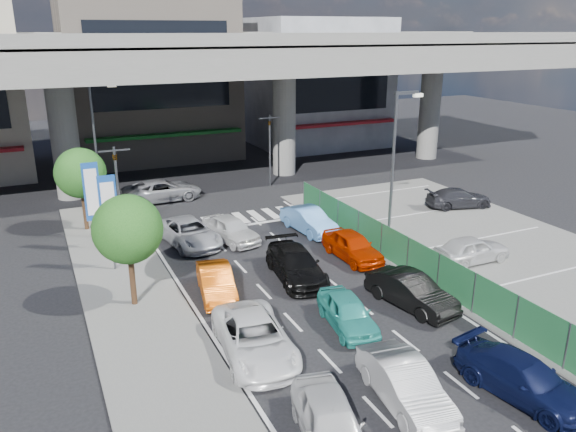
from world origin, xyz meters
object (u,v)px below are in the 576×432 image
traffic_light_right (270,133)px  street_lamp_right (396,154)px  taxi_teal_mid (348,312)px  sedan_white_front_mid (231,229)px  traffic_light_left (116,170)px  street_lamp_left (98,136)px  van_white_back_left (330,422)px  parked_sedan_dgrey (459,198)px  tree_near (128,230)px  kei_truck_front_right (309,220)px  hatch_white_back_mid (405,384)px  taxi_orange_left (216,282)px  wagon_silver_front_left (189,233)px  minivan_navy_back (523,378)px  tree_far (80,173)px  sedan_white_mid_left (255,338)px  signboard_far (92,194)px  hatch_black_mid_right (411,291)px  taxi_orange_right (352,246)px  signboard_near (109,210)px  crossing_wagon_silver (162,190)px  sedan_black_mid (296,264)px  parked_sedan_white (472,249)px  traffic_cone (421,256)px

traffic_light_right → street_lamp_right: (1.67, -13.00, 0.83)m
taxi_teal_mid → street_lamp_right: bearing=54.1°
sedan_white_front_mid → taxi_teal_mid: bearing=-98.8°
traffic_light_left → street_lamp_left: bearing=91.2°
traffic_light_left → traffic_light_right: same height
van_white_back_left → parked_sedan_dgrey: van_white_back_left is taller
tree_near → kei_truck_front_right: bearing=25.3°
traffic_light_right → tree_near: bearing=-129.8°
hatch_white_back_mid → street_lamp_right: bearing=63.7°
tree_near → taxi_orange_left: (3.39, -0.50, -2.75)m
traffic_light_left → sedan_white_front_mid: bearing=-25.2°
traffic_light_left → parked_sedan_dgrey: 21.10m
van_white_back_left → sedan_white_front_mid: bearing=93.2°
taxi_orange_left → kei_truck_front_right: 9.12m
street_lamp_left → parked_sedan_dgrey: size_ratio=1.91×
street_lamp_right → wagon_silver_front_left: (-10.21, 3.93, -4.10)m
street_lamp_left → minivan_navy_back: bearing=-69.9°
minivan_navy_back → parked_sedan_dgrey: size_ratio=1.06×
tree_far → sedan_white_mid_left: tree_far is taller
minivan_navy_back → van_white_back_left: bearing=163.6°
traffic_light_left → wagon_silver_front_left: traffic_light_left is taller
signboard_far → taxi_orange_left: 8.83m
hatch_black_mid_right → taxi_orange_right: size_ratio=1.03×
van_white_back_left → taxi_teal_mid: size_ratio=1.09×
van_white_back_left → sedan_white_front_mid: 16.30m
tree_far → taxi_orange_left: tree_far is taller
signboard_near → taxi_orange_left: (3.59, -4.50, -2.42)m
sedan_white_front_mid → signboard_near: bearing=179.1°
sedan_white_mid_left → crossing_wagon_silver: bearing=92.7°
street_lamp_right → minivan_navy_back: 14.50m
traffic_light_left → crossing_wagon_silver: size_ratio=1.00×
street_lamp_left → sedan_black_mid: street_lamp_left is taller
hatch_white_back_mid → van_white_back_left: bearing=-161.9°
hatch_black_mid_right → taxi_orange_right: (0.45, 5.45, 0.00)m
van_white_back_left → signboard_far: bearing=115.7°
hatch_white_back_mid → taxi_teal_mid: 4.87m
street_lamp_left → wagon_silver_front_left: street_lamp_left is taller
signboard_near → parked_sedan_white: 17.43m
traffic_light_left → crossing_wagon_silver: 8.22m
signboard_far → traffic_cone: size_ratio=6.29×
tree_near → minivan_navy_back: size_ratio=1.08×
taxi_orange_right → crossing_wagon_silver: bearing=113.4°
van_white_back_left → sedan_white_mid_left: bearing=105.6°
street_lamp_right → crossing_wagon_silver: size_ratio=1.54×
signboard_near → sedan_white_mid_left: bearing=-70.5°
crossing_wagon_silver → traffic_cone: bearing=-153.1°
tree_near → tree_far: size_ratio=1.00×
sedan_black_mid → taxi_orange_right: same height
signboard_far → parked_sedan_dgrey: bearing=-5.1°
tree_far → sedan_white_mid_left: size_ratio=0.97×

